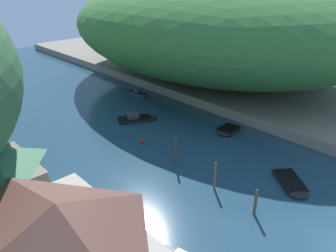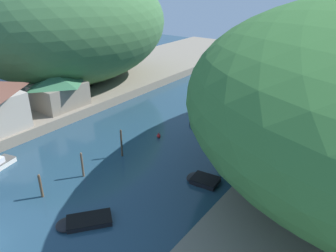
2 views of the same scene
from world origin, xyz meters
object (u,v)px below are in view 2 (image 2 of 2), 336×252
(channel_buoy_near, at_px, (159,136))
(person_by_boathouse, at_px, (60,108))
(boat_white_cruiser, at_px, (205,128))
(person_on_quay, at_px, (26,121))
(boathouse_shed, at_px, (58,90))
(boat_far_upstream, at_px, (82,222))
(boat_small_dinghy, at_px, (202,179))
(boat_open_rowboat, at_px, (275,121))

(channel_buoy_near, height_order, person_by_boathouse, person_by_boathouse)
(boat_white_cruiser, xyz_separation_m, person_on_quay, (-18.71, -16.33, 2.07))
(channel_buoy_near, bearing_deg, boathouse_shed, -171.35)
(boat_far_upstream, bearing_deg, boat_small_dinghy, -74.71)
(boat_far_upstream, bearing_deg, boathouse_shed, 5.14)
(person_on_quay, bearing_deg, boat_open_rowboat, -28.02)
(boat_small_dinghy, bearing_deg, channel_buoy_near, 54.87)
(boat_small_dinghy, height_order, channel_buoy_near, channel_buoy_near)
(channel_buoy_near, xyz_separation_m, person_on_quay, (-14.72, -10.55, 2.15))
(boat_far_upstream, bearing_deg, boat_white_cruiser, -48.78)
(boat_far_upstream, relative_size, boat_white_cruiser, 0.87)
(boat_white_cruiser, relative_size, person_by_boathouse, 3.50)
(boathouse_shed, height_order, channel_buoy_near, boathouse_shed)
(boat_far_upstream, xyz_separation_m, boat_white_cruiser, (-1.07, 23.55, 0.15))
(boat_far_upstream, distance_m, boat_white_cruiser, 23.57)
(boat_open_rowboat, xyz_separation_m, boat_white_cruiser, (-7.19, -8.65, 0.04))
(boathouse_shed, bearing_deg, boat_open_rowboat, 30.65)
(boat_white_cruiser, height_order, channel_buoy_near, boat_white_cruiser)
(boat_small_dinghy, relative_size, person_on_quay, 2.22)
(boathouse_shed, relative_size, person_on_quay, 4.70)
(boat_small_dinghy, relative_size, channel_buoy_near, 4.72)
(channel_buoy_near, xyz_separation_m, person_by_boathouse, (-14.96, -4.82, 2.15))
(boat_far_upstream, xyz_separation_m, person_on_quay, (-19.78, 7.21, 2.22))
(channel_buoy_near, bearing_deg, boat_small_dinghy, -28.77)
(boat_far_upstream, xyz_separation_m, person_by_boathouse, (-20.03, 12.94, 2.22))
(boat_open_rowboat, bearing_deg, channel_buoy_near, 46.06)
(person_on_quay, bearing_deg, channel_buoy_near, -36.35)
(boat_white_cruiser, relative_size, person_on_quay, 3.50)
(boathouse_shed, xyz_separation_m, person_on_quay, (3.01, -7.85, -1.76))
(boat_small_dinghy, distance_m, boat_far_upstream, 13.19)
(boat_far_upstream, relative_size, channel_buoy_near, 6.51)
(boat_far_upstream, distance_m, person_by_boathouse, 23.95)
(boat_small_dinghy, bearing_deg, boat_far_upstream, 150.31)
(person_on_quay, bearing_deg, boat_far_upstream, -92.02)
(boathouse_shed, height_order, person_on_quay, boathouse_shed)
(boathouse_shed, height_order, person_by_boathouse, boathouse_shed)
(boat_open_rowboat, bearing_deg, boat_small_dinghy, 81.27)
(channel_buoy_near, bearing_deg, boat_white_cruiser, 55.39)
(boat_open_rowboat, bearing_deg, boat_far_upstream, 73.07)
(boat_small_dinghy, bearing_deg, person_by_boathouse, 81.76)
(person_by_boathouse, bearing_deg, boat_white_cruiser, -54.92)
(boathouse_shed, distance_m, channel_buoy_near, 18.35)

